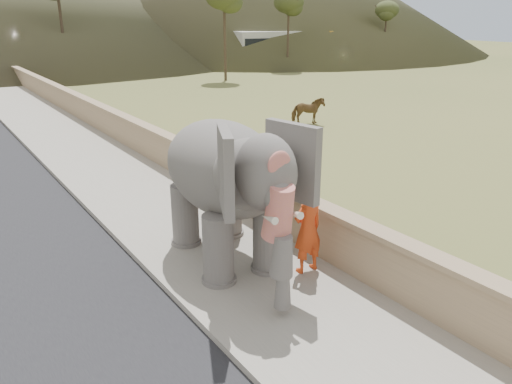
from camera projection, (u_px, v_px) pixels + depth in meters
ground at (301, 319)px, 8.17m from camera, size 160.00×160.00×0.00m
walkway at (103, 167)px, 15.91m from camera, size 3.00×120.00×0.15m
parapet at (150, 145)px, 16.63m from camera, size 0.30×120.00×1.10m
cow at (308, 111)px, 22.20m from camera, size 1.56×1.19×1.20m
distant_car at (219, 58)px, 46.44m from camera, size 4.51×2.63×1.44m
bus_white at (292, 48)px, 47.13m from camera, size 11.28×4.77×3.10m
bus_orange at (357, 45)px, 50.73m from camera, size 11.20×3.66×3.10m
elephant_and_man at (225, 188)px, 9.49m from camera, size 2.50×4.19×2.87m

